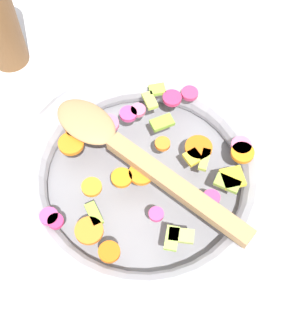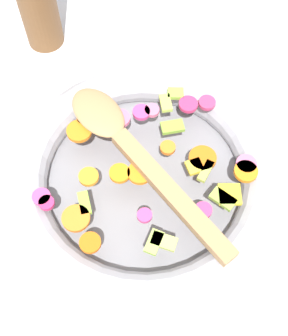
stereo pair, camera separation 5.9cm
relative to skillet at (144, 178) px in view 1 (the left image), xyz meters
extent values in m
plane|color=silver|center=(0.00, 0.00, -0.02)|extent=(4.00, 4.00, 0.00)
cylinder|color=slate|center=(0.00, 0.00, -0.02)|extent=(0.31, 0.31, 0.01)
torus|color=#9E9EA5|center=(0.00, 0.00, 0.00)|extent=(0.36, 0.36, 0.05)
cylinder|color=orange|center=(0.02, 0.02, 0.03)|extent=(0.03, 0.03, 0.01)
cylinder|color=orange|center=(0.00, 0.01, 0.03)|extent=(0.04, 0.04, 0.01)
cylinder|color=orange|center=(0.05, 0.05, 0.03)|extent=(0.03, 0.03, 0.01)
cylinder|color=orange|center=(-0.11, -0.06, 0.03)|extent=(0.03, 0.03, 0.01)
cylinder|color=orange|center=(0.10, 0.00, 0.03)|extent=(0.05, 0.05, 0.01)
cylinder|color=orange|center=(0.03, 0.10, 0.03)|extent=(0.05, 0.05, 0.01)
cylinder|color=orange|center=(-0.01, -0.04, 0.03)|extent=(0.03, 0.03, 0.01)
cylinder|color=orange|center=(0.11, -0.02, 0.03)|extent=(0.03, 0.03, 0.01)
cylinder|color=orange|center=(0.00, 0.12, 0.03)|extent=(0.03, 0.03, 0.01)
cylinder|color=orange|center=(-0.06, -0.05, 0.03)|extent=(0.05, 0.05, 0.01)
cube|color=#91C33C|center=(0.03, 0.08, 0.03)|extent=(0.03, 0.03, 0.01)
cube|color=#A9D353|center=(-0.06, 0.08, 0.03)|extent=(0.02, 0.03, 0.01)
cube|color=#BCCA4C|center=(-0.07, -0.04, 0.03)|extent=(0.01, 0.03, 0.01)
cube|color=#8DB243|center=(-0.11, -0.01, 0.03)|extent=(0.03, 0.02, 0.01)
cube|color=#99C741|center=(0.02, -0.12, 0.03)|extent=(0.03, 0.03, 0.01)
cube|color=#B6C45B|center=(-0.07, 0.07, 0.03)|extent=(0.03, 0.02, 0.01)
cube|color=#84B537|center=(0.00, -0.07, 0.03)|extent=(0.03, 0.03, 0.01)
cube|color=#B7D150|center=(0.03, -0.10, 0.03)|extent=(0.03, 0.03, 0.01)
cylinder|color=#DC668A|center=(0.04, -0.08, 0.03)|extent=(0.03, 0.03, 0.01)
cylinder|color=#E16690|center=(-0.11, -0.07, 0.03)|extent=(0.03, 0.03, 0.01)
cylinder|color=#DA4286|center=(0.05, -0.07, 0.03)|extent=(0.03, 0.03, 0.01)
cylinder|color=#CF4585|center=(0.08, 0.10, 0.03)|extent=(0.03, 0.03, 0.01)
cylinder|color=#D72E65|center=(0.07, 0.10, 0.03)|extent=(0.03, 0.03, 0.01)
cylinder|color=#E5678A|center=(0.07, -0.05, 0.03)|extent=(0.04, 0.04, 0.01)
cylinder|color=#E44183|center=(-0.04, 0.06, 0.03)|extent=(0.02, 0.02, 0.01)
cylinder|color=#DC3A72|center=(-0.09, 0.01, 0.03)|extent=(0.03, 0.03, 0.01)
cylinder|color=#C63765|center=(-0.02, -0.13, 0.03)|extent=(0.03, 0.03, 0.01)
cylinder|color=#D83162|center=(0.00, -0.11, 0.03)|extent=(0.04, 0.04, 0.01)
cube|color=yellow|center=(-0.05, -0.03, 0.03)|extent=(0.03, 0.03, 0.01)
cube|color=yellow|center=(-0.11, -0.02, 0.03)|extent=(0.04, 0.04, 0.01)
cube|color=#A87F51|center=(-0.05, 0.02, 0.04)|extent=(0.21, 0.09, 0.01)
ellipsoid|color=#A87F51|center=(0.09, -0.03, 0.04)|extent=(0.10, 0.08, 0.01)
camera|label=1|loc=(-0.09, 0.26, 0.55)|focal=50.00mm
camera|label=2|loc=(-0.15, 0.24, 0.55)|focal=50.00mm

